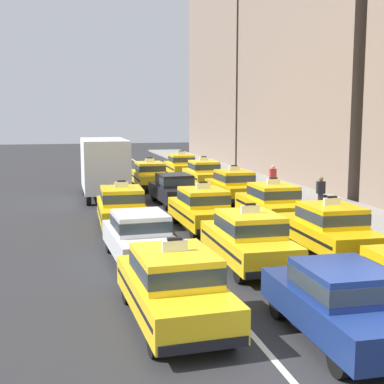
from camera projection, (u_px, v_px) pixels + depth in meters
ground_plane at (369, 366)px, 9.85m from camera, size 160.00×160.00×0.00m
lane_stripe_left_center at (137, 201)px, 28.74m from camera, size 0.14×80.00×0.01m
lane_stripe_center_right at (195, 199)px, 29.48m from camera, size 0.14×80.00×0.01m
sidewalk_curb at (333, 209)px, 25.94m from camera, size 4.00×90.00×0.15m
taxi_left_nearest at (174, 285)px, 11.74m from camera, size 2.03×4.64×1.96m
sedan_left_second at (140, 236)px, 16.69m from camera, size 2.00×4.39×1.58m
taxi_left_third at (122, 207)px, 21.81m from camera, size 1.91×4.60×1.96m
box_truck_left_fourth at (103, 166)px, 29.65m from camera, size 2.32×6.97×3.27m
sedan_center_nearest at (341, 301)px, 10.83m from camera, size 1.79×4.31×1.58m
taxi_center_second at (248, 238)px, 16.21m from camera, size 1.82×4.56×1.96m
taxi_center_third at (202, 208)px, 21.46m from camera, size 1.93×4.60×1.96m
sedan_center_fourth at (174, 188)px, 27.44m from camera, size 1.98×4.39×1.58m
taxi_center_fifth at (150, 175)px, 33.45m from camera, size 1.86×4.58×1.96m
taxi_right_second at (329, 228)px, 17.64m from camera, size 1.90×4.59×1.96m
taxi_right_third at (272, 203)px, 22.80m from camera, size 1.82×4.56×1.96m
taxi_right_fourth at (233, 185)px, 28.36m from camera, size 1.90×4.59×1.96m
taxi_right_fifth at (203, 173)px, 34.41m from camera, size 1.85×4.57×1.96m
taxi_right_sixth at (181, 165)px, 39.88m from camera, size 1.88×4.59×1.96m
pedestrian_near_crosswalk at (273, 179)px, 30.19m from camera, size 0.36×0.24×1.64m
pedestrian_trailing at (321, 195)px, 24.32m from camera, size 0.47×0.24×1.65m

